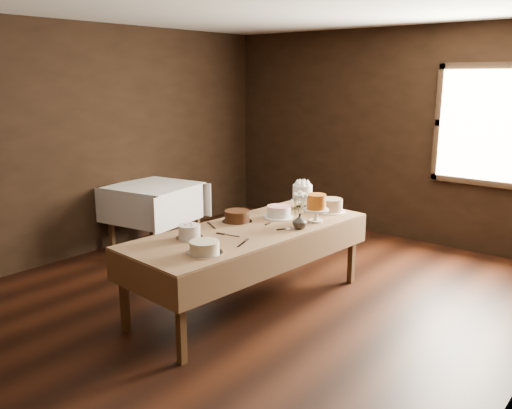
% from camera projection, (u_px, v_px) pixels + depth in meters
% --- Properties ---
extents(floor, '(5.00, 6.00, 0.01)m').
position_uv_depth(floor, '(243.00, 301.00, 5.28)').
color(floor, black).
rests_on(floor, ground).
extents(ceiling, '(5.00, 6.00, 0.01)m').
position_uv_depth(ceiling, '(241.00, 2.00, 4.62)').
color(ceiling, beige).
rests_on(ceiling, wall_back).
extents(wall_back, '(5.00, 0.02, 2.80)m').
position_uv_depth(wall_back, '(386.00, 134.00, 7.21)').
color(wall_back, black).
rests_on(wall_back, ground).
extents(wall_left, '(0.02, 6.00, 2.80)m').
position_uv_depth(wall_left, '(87.00, 141.00, 6.48)').
color(wall_left, black).
rests_on(wall_left, ground).
extents(window, '(1.10, 0.05, 1.30)m').
position_uv_depth(window, '(486.00, 125.00, 6.32)').
color(window, '#FFEABF').
rests_on(window, wall_back).
extents(display_table, '(1.17, 2.55, 0.77)m').
position_uv_depth(display_table, '(250.00, 234.00, 5.05)').
color(display_table, '#442B15').
rests_on(display_table, ground).
extents(side_table, '(1.10, 1.10, 0.82)m').
position_uv_depth(side_table, '(154.00, 193.00, 6.83)').
color(side_table, '#442B15').
rests_on(side_table, ground).
extents(cake_meringue, '(0.25, 0.25, 0.27)m').
position_uv_depth(cake_meringue, '(302.00, 197.00, 5.79)').
color(cake_meringue, silver).
rests_on(cake_meringue, display_table).
extents(cake_speckled, '(0.30, 0.30, 0.14)m').
position_uv_depth(cake_speckled, '(331.00, 206.00, 5.64)').
color(cake_speckled, white).
rests_on(cake_speckled, display_table).
extents(cake_lattice, '(0.32, 0.32, 0.11)m').
position_uv_depth(cake_lattice, '(279.00, 213.00, 5.41)').
color(cake_lattice, white).
rests_on(cake_lattice, display_table).
extents(cake_caramel, '(0.26, 0.26, 0.29)m').
position_uv_depth(cake_caramel, '(316.00, 210.00, 5.24)').
color(cake_caramel, white).
rests_on(cake_caramel, display_table).
extents(cake_chocolate, '(0.32, 0.32, 0.12)m').
position_uv_depth(cake_chocolate, '(237.00, 217.00, 5.25)').
color(cake_chocolate, silver).
rests_on(cake_chocolate, display_table).
extents(cake_swirl, '(0.25, 0.25, 0.13)m').
position_uv_depth(cake_swirl, '(189.00, 232.00, 4.71)').
color(cake_swirl, silver).
rests_on(cake_swirl, display_table).
extents(cake_cream, '(0.32, 0.32, 0.11)m').
position_uv_depth(cake_cream, '(204.00, 248.00, 4.32)').
color(cake_cream, silver).
rests_on(cake_cream, display_table).
extents(cake_server_a, '(0.24, 0.07, 0.01)m').
position_uv_depth(cake_server_a, '(232.00, 236.00, 4.80)').
color(cake_server_a, silver).
rests_on(cake_server_a, display_table).
extents(cake_server_b, '(0.10, 0.24, 0.01)m').
position_uv_depth(cake_server_b, '(241.00, 245.00, 4.55)').
color(cake_server_b, silver).
rests_on(cake_server_b, display_table).
extents(cake_server_c, '(0.07, 0.24, 0.01)m').
position_uv_depth(cake_server_c, '(273.00, 221.00, 5.28)').
color(cake_server_c, silver).
rests_on(cake_server_c, display_table).
extents(cake_server_d, '(0.15, 0.22, 0.01)m').
position_uv_depth(cake_server_d, '(293.00, 228.00, 5.03)').
color(cake_server_d, silver).
rests_on(cake_server_d, display_table).
extents(cake_server_e, '(0.22, 0.14, 0.01)m').
position_uv_depth(cake_server_e, '(213.00, 227.00, 5.08)').
color(cake_server_e, silver).
rests_on(cake_server_e, display_table).
extents(flower_vase, '(0.17, 0.17, 0.14)m').
position_uv_depth(flower_vase, '(300.00, 221.00, 5.02)').
color(flower_vase, '#2D2823').
rests_on(flower_vase, display_table).
extents(flower_bouquet, '(0.14, 0.14, 0.20)m').
position_uv_depth(flower_bouquet, '(300.00, 202.00, 4.98)').
color(flower_bouquet, white).
rests_on(flower_bouquet, flower_vase).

